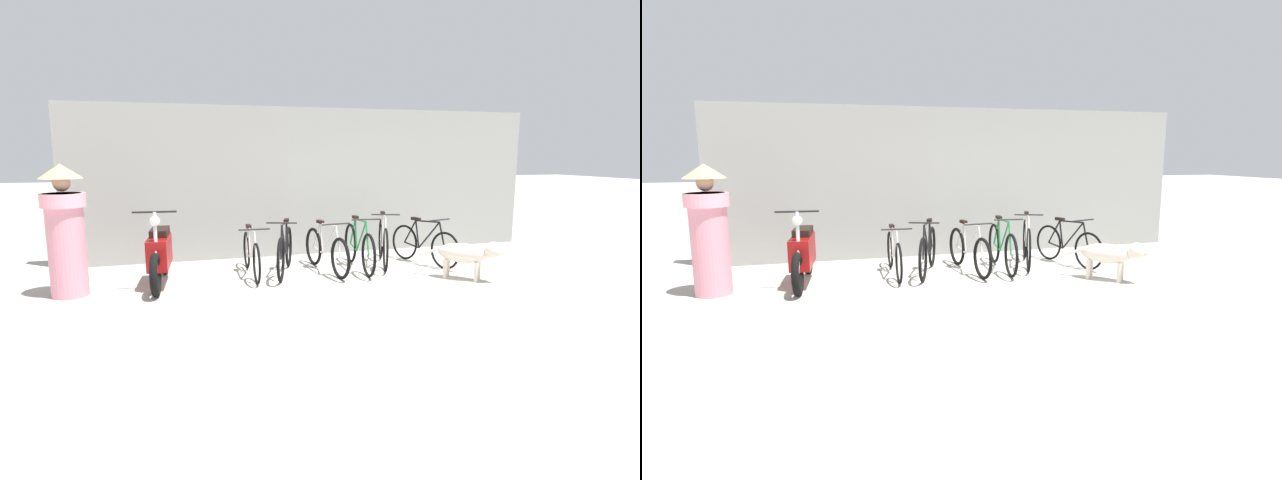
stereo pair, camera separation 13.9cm
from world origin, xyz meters
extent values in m
plane|color=#ADA89E|center=(0.00, 0.00, 0.00)|extent=(60.00, 60.00, 0.00)
cube|color=gray|center=(0.00, 3.16, 1.35)|extent=(8.76, 0.20, 2.71)
torus|color=black|center=(-1.48, 1.19, 0.30)|extent=(0.05, 0.61, 0.61)
torus|color=black|center=(-1.46, 2.28, 0.30)|extent=(0.05, 0.61, 0.61)
cylinder|color=beige|center=(-1.47, 1.61, 0.50)|extent=(0.04, 0.54, 0.51)
cylinder|color=beige|center=(-1.47, 1.93, 0.49)|extent=(0.03, 0.14, 0.46)
cylinder|color=beige|center=(-1.47, 1.67, 0.73)|extent=(0.04, 0.63, 0.06)
cylinder|color=beige|center=(-1.46, 2.08, 0.28)|extent=(0.04, 0.41, 0.07)
cylinder|color=beige|center=(-1.46, 2.13, 0.51)|extent=(0.03, 0.32, 0.43)
cylinder|color=beige|center=(-1.48, 1.27, 0.52)|extent=(0.03, 0.19, 0.45)
cube|color=black|center=(-1.47, 1.98, 0.74)|extent=(0.07, 0.18, 0.05)
cylinder|color=black|center=(-1.48, 1.36, 0.78)|extent=(0.46, 0.03, 0.02)
torus|color=black|center=(-1.12, 1.20, 0.34)|extent=(0.27, 0.65, 0.67)
torus|color=black|center=(-0.77, 2.19, 0.34)|extent=(0.27, 0.65, 0.67)
cylinder|color=black|center=(-0.98, 1.58, 0.55)|extent=(0.20, 0.50, 0.56)
cylinder|color=black|center=(-0.88, 1.87, 0.54)|extent=(0.07, 0.13, 0.51)
cylinder|color=black|center=(-0.97, 1.63, 0.81)|extent=(0.23, 0.58, 0.06)
cylinder|color=black|center=(-0.83, 2.00, 0.31)|extent=(0.16, 0.38, 0.08)
cylinder|color=black|center=(-0.81, 2.05, 0.56)|extent=(0.13, 0.30, 0.47)
cylinder|color=black|center=(-1.09, 1.27, 0.58)|extent=(0.09, 0.18, 0.50)
cube|color=black|center=(-0.86, 1.92, 0.82)|extent=(0.13, 0.19, 0.05)
cylinder|color=black|center=(-1.07, 1.35, 0.86)|extent=(0.44, 0.18, 0.02)
torus|color=black|center=(-0.22, 1.11, 0.32)|extent=(0.12, 0.64, 0.64)
torus|color=black|center=(-0.33, 2.17, 0.32)|extent=(0.12, 0.64, 0.64)
cylinder|color=beige|center=(-0.27, 1.52, 0.53)|extent=(0.08, 0.53, 0.53)
cylinder|color=beige|center=(-0.30, 1.82, 0.51)|extent=(0.04, 0.14, 0.49)
cylinder|color=beige|center=(-0.27, 1.57, 0.77)|extent=(0.09, 0.61, 0.06)
cylinder|color=beige|center=(-0.31, 1.97, 0.30)|extent=(0.07, 0.40, 0.08)
cylinder|color=beige|center=(-0.32, 2.02, 0.54)|extent=(0.06, 0.32, 0.45)
cylinder|color=beige|center=(-0.23, 1.19, 0.55)|extent=(0.05, 0.19, 0.47)
cube|color=black|center=(-0.30, 1.88, 0.78)|extent=(0.09, 0.19, 0.05)
cylinder|color=black|center=(-0.24, 1.27, 0.82)|extent=(0.46, 0.07, 0.02)
torus|color=black|center=(0.24, 1.10, 0.34)|extent=(0.11, 0.68, 0.68)
torus|color=black|center=(0.34, 2.17, 0.34)|extent=(0.11, 0.68, 0.68)
cylinder|color=#1E7238|center=(0.28, 1.52, 0.56)|extent=(0.08, 0.53, 0.57)
cylinder|color=#1E7238|center=(0.31, 1.83, 0.55)|extent=(0.04, 0.14, 0.52)
cylinder|color=#1E7238|center=(0.28, 1.57, 0.82)|extent=(0.09, 0.62, 0.06)
cylinder|color=#1E7238|center=(0.32, 1.97, 0.32)|extent=(0.07, 0.41, 0.08)
cylinder|color=#1E7238|center=(0.33, 2.03, 0.57)|extent=(0.06, 0.32, 0.48)
cylinder|color=#1E7238|center=(0.24, 1.18, 0.59)|extent=(0.05, 0.19, 0.50)
cube|color=black|center=(0.31, 1.88, 0.83)|extent=(0.09, 0.19, 0.05)
cylinder|color=black|center=(0.25, 1.26, 0.88)|extent=(0.46, 0.07, 0.02)
torus|color=black|center=(0.63, 1.35, 0.35)|extent=(0.27, 0.68, 0.71)
torus|color=black|center=(1.00, 2.36, 0.35)|extent=(0.27, 0.68, 0.71)
cylinder|color=beige|center=(0.77, 1.74, 0.58)|extent=(0.21, 0.51, 0.59)
cylinder|color=beige|center=(0.88, 2.03, 0.57)|extent=(0.07, 0.14, 0.54)
cylinder|color=beige|center=(0.79, 1.79, 0.85)|extent=(0.24, 0.59, 0.06)
cylinder|color=beige|center=(0.93, 2.17, 0.33)|extent=(0.16, 0.39, 0.08)
cylinder|color=beige|center=(0.95, 2.22, 0.59)|extent=(0.13, 0.31, 0.49)
cylinder|color=beige|center=(0.66, 1.43, 0.61)|extent=(0.09, 0.19, 0.52)
cube|color=black|center=(0.90, 2.08, 0.86)|extent=(0.13, 0.19, 0.05)
cylinder|color=black|center=(0.69, 1.50, 0.91)|extent=(0.44, 0.18, 0.02)
torus|color=black|center=(1.64, 1.22, 0.31)|extent=(0.22, 0.61, 0.62)
torus|color=black|center=(1.36, 2.13, 0.31)|extent=(0.22, 0.61, 0.62)
cylinder|color=black|center=(1.53, 1.57, 0.51)|extent=(0.16, 0.46, 0.52)
cylinder|color=black|center=(1.45, 1.84, 0.50)|extent=(0.06, 0.13, 0.47)
cylinder|color=black|center=(1.51, 1.62, 0.75)|extent=(0.19, 0.53, 0.06)
cylinder|color=black|center=(1.41, 1.96, 0.29)|extent=(0.13, 0.35, 0.07)
cylinder|color=black|center=(1.40, 2.01, 0.52)|extent=(0.11, 0.28, 0.44)
cylinder|color=black|center=(1.61, 1.29, 0.54)|extent=(0.08, 0.17, 0.46)
cube|color=black|center=(1.44, 1.88, 0.76)|extent=(0.12, 0.19, 0.05)
cylinder|color=black|center=(1.59, 1.36, 0.80)|extent=(0.45, 0.16, 0.02)
torus|color=black|center=(-2.88, 0.93, 0.30)|extent=(0.15, 0.60, 0.59)
torus|color=black|center=(-2.77, 2.19, 0.30)|extent=(0.15, 0.60, 0.59)
cube|color=maroon|center=(-2.82, 1.56, 0.49)|extent=(0.36, 0.93, 0.43)
cube|color=black|center=(-2.81, 1.73, 0.76)|extent=(0.29, 0.60, 0.10)
cylinder|color=silver|center=(-2.86, 1.17, 0.80)|extent=(0.06, 0.15, 0.62)
cylinder|color=silver|center=(-2.87, 1.03, 0.39)|extent=(0.06, 0.22, 0.22)
cylinder|color=black|center=(-2.85, 1.22, 1.11)|extent=(0.58, 0.08, 0.03)
sphere|color=silver|center=(-2.86, 1.19, 0.99)|extent=(0.15, 0.15, 0.14)
ellipsoid|color=beige|center=(1.54, 0.58, 0.40)|extent=(0.73, 0.74, 0.29)
cylinder|color=beige|center=(1.76, 0.47, 0.15)|extent=(0.09, 0.09, 0.29)
cylinder|color=beige|center=(1.65, 0.36, 0.15)|extent=(0.09, 0.09, 0.29)
cylinder|color=beige|center=(1.44, 0.80, 0.15)|extent=(0.09, 0.09, 0.29)
cylinder|color=beige|center=(1.32, 0.69, 0.15)|extent=(0.09, 0.09, 0.29)
sphere|color=beige|center=(1.86, 0.26, 0.48)|extent=(0.35, 0.35, 0.25)
ellipsoid|color=beige|center=(1.93, 0.19, 0.46)|extent=(0.17, 0.17, 0.09)
cylinder|color=beige|center=(1.19, 0.94, 0.37)|extent=(0.26, 0.26, 0.16)
cylinder|color=pink|center=(-3.98, 1.32, 0.69)|extent=(0.52, 0.52, 1.38)
cylinder|color=#FFA0B2|center=(-3.98, 1.32, 1.29)|extent=(0.61, 0.61, 0.18)
sphere|color=tan|center=(-3.98, 1.32, 1.51)|extent=(0.24, 0.24, 0.22)
cone|color=tan|center=(-3.98, 1.32, 1.66)|extent=(0.60, 0.60, 0.19)
camera|label=1|loc=(-2.67, -5.85, 1.90)|focal=28.00mm
camera|label=2|loc=(-2.54, -5.89, 1.90)|focal=28.00mm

